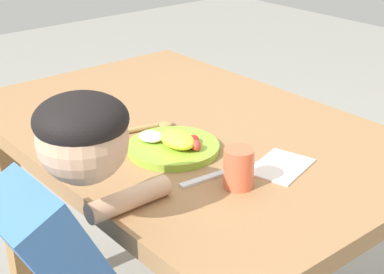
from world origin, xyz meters
TOP-DOWN VIEW (x-y plane):
  - dining_table at (0.00, 0.00)m, footprint 1.20×0.80m
  - plate at (0.10, -0.12)m, footprint 0.22×0.22m
  - fork at (0.26, -0.12)m, footprint 0.04×0.21m
  - spoon at (-0.05, -0.11)m, footprint 0.08×0.22m
  - drinking_cup at (0.32, -0.12)m, footprint 0.06×0.06m
  - napkin at (0.32, 0.01)m, footprint 0.14×0.17m

SIDE VIEW (x-z plane):
  - dining_table at x=0.00m, z-range 0.27..1.01m
  - napkin at x=0.32m, z-range 0.74..0.74m
  - fork at x=0.26m, z-range 0.74..0.74m
  - spoon at x=-0.05m, z-range 0.74..0.75m
  - plate at x=0.10m, z-range 0.73..0.78m
  - drinking_cup at x=0.32m, z-range 0.74..0.82m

